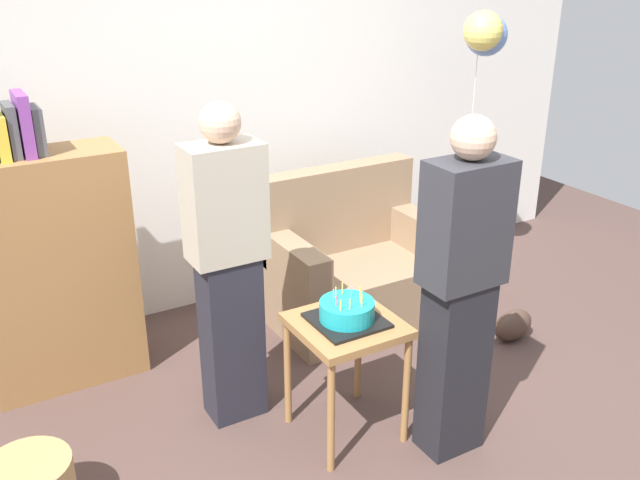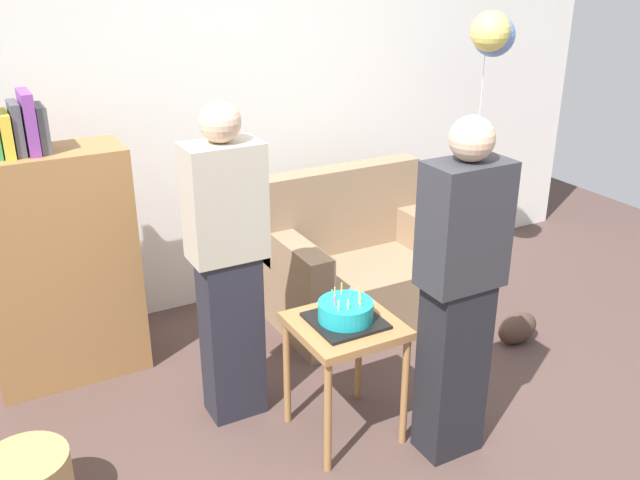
{
  "view_description": "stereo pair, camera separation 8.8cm",
  "coord_description": "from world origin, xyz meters",
  "px_view_note": "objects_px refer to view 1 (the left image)",
  "views": [
    {
      "loc": [
        -1.62,
        -2.11,
        2.25
      ],
      "look_at": [
        -0.06,
        0.58,
        0.95
      ],
      "focal_mm": 39.33,
      "sensor_mm": 36.0,
      "label": 1
    },
    {
      "loc": [
        -1.55,
        -2.15,
        2.25
      ],
      "look_at": [
        -0.06,
        0.58,
        0.95
      ],
      "focal_mm": 39.33,
      "sensor_mm": 36.0,
      "label": 2
    }
  ],
  "objects_px": {
    "couch": "(353,267)",
    "side_table": "(346,340)",
    "birthday_cake": "(347,312)",
    "handbag": "(513,325)",
    "person_holding_cake": "(460,292)",
    "bookshelf": "(54,266)",
    "balloon_bunch": "(485,33)",
    "person_blowing_candles": "(228,267)"
  },
  "relations": [
    {
      "from": "person_blowing_candles",
      "to": "person_holding_cake",
      "type": "height_order",
      "value": "same"
    },
    {
      "from": "couch",
      "to": "birthday_cake",
      "type": "height_order",
      "value": "couch"
    },
    {
      "from": "couch",
      "to": "bookshelf",
      "type": "distance_m",
      "value": 1.81
    },
    {
      "from": "person_blowing_candles",
      "to": "handbag",
      "type": "xyz_separation_m",
      "value": [
        1.77,
        -0.19,
        -0.73
      ]
    },
    {
      "from": "couch",
      "to": "person_holding_cake",
      "type": "height_order",
      "value": "person_holding_cake"
    },
    {
      "from": "couch",
      "to": "person_blowing_candles",
      "type": "xyz_separation_m",
      "value": [
        -1.09,
        -0.58,
        0.49
      ]
    },
    {
      "from": "birthday_cake",
      "to": "person_holding_cake",
      "type": "height_order",
      "value": "person_holding_cake"
    },
    {
      "from": "couch",
      "to": "person_blowing_candles",
      "type": "relative_size",
      "value": 0.67
    },
    {
      "from": "bookshelf",
      "to": "balloon_bunch",
      "type": "distance_m",
      "value": 2.9
    },
    {
      "from": "side_table",
      "to": "balloon_bunch",
      "type": "relative_size",
      "value": 0.33
    },
    {
      "from": "side_table",
      "to": "handbag",
      "type": "distance_m",
      "value": 1.45
    },
    {
      "from": "bookshelf",
      "to": "person_blowing_candles",
      "type": "xyz_separation_m",
      "value": [
        0.68,
        -0.78,
        0.15
      ]
    },
    {
      "from": "couch",
      "to": "birthday_cake",
      "type": "xyz_separation_m",
      "value": [
        -0.68,
        -1.01,
        0.33
      ]
    },
    {
      "from": "person_blowing_candles",
      "to": "handbag",
      "type": "height_order",
      "value": "person_blowing_candles"
    },
    {
      "from": "bookshelf",
      "to": "balloon_bunch",
      "type": "height_order",
      "value": "balloon_bunch"
    },
    {
      "from": "person_blowing_candles",
      "to": "person_holding_cake",
      "type": "distance_m",
      "value": 1.1
    },
    {
      "from": "couch",
      "to": "balloon_bunch",
      "type": "relative_size",
      "value": 0.58
    },
    {
      "from": "side_table",
      "to": "balloon_bunch",
      "type": "height_order",
      "value": "balloon_bunch"
    },
    {
      "from": "bookshelf",
      "to": "person_blowing_candles",
      "type": "distance_m",
      "value": 1.04
    },
    {
      "from": "couch",
      "to": "person_holding_cake",
      "type": "distance_m",
      "value": 1.46
    },
    {
      "from": "handbag",
      "to": "balloon_bunch",
      "type": "relative_size",
      "value": 0.15
    },
    {
      "from": "bookshelf",
      "to": "balloon_bunch",
      "type": "bearing_deg",
      "value": -5.15
    },
    {
      "from": "handbag",
      "to": "balloon_bunch",
      "type": "distance_m",
      "value": 1.82
    },
    {
      "from": "bookshelf",
      "to": "couch",
      "type": "bearing_deg",
      "value": -6.29
    },
    {
      "from": "couch",
      "to": "handbag",
      "type": "distance_m",
      "value": 1.06
    },
    {
      "from": "person_holding_cake",
      "to": "handbag",
      "type": "xyz_separation_m",
      "value": [
        0.99,
        0.57,
        -0.73
      ]
    },
    {
      "from": "couch",
      "to": "person_holding_cake",
      "type": "bearing_deg",
      "value": -102.7
    },
    {
      "from": "birthday_cake",
      "to": "handbag",
      "type": "distance_m",
      "value": 1.5
    },
    {
      "from": "bookshelf",
      "to": "handbag",
      "type": "relative_size",
      "value": 5.78
    },
    {
      "from": "birthday_cake",
      "to": "side_table",
      "type": "bearing_deg",
      "value": 100.12
    },
    {
      "from": "couch",
      "to": "side_table",
      "type": "bearing_deg",
      "value": -124.14
    },
    {
      "from": "bookshelf",
      "to": "side_table",
      "type": "bearing_deg",
      "value": -47.88
    },
    {
      "from": "handbag",
      "to": "person_blowing_candles",
      "type": "bearing_deg",
      "value": 173.75
    },
    {
      "from": "bookshelf",
      "to": "person_holding_cake",
      "type": "bearing_deg",
      "value": -46.42
    },
    {
      "from": "side_table",
      "to": "couch",
      "type": "bearing_deg",
      "value": 55.86
    },
    {
      "from": "side_table",
      "to": "person_blowing_candles",
      "type": "bearing_deg",
      "value": 133.84
    },
    {
      "from": "couch",
      "to": "balloon_bunch",
      "type": "xyz_separation_m",
      "value": [
        0.92,
        -0.05,
        1.41
      ]
    },
    {
      "from": "side_table",
      "to": "person_blowing_candles",
      "type": "height_order",
      "value": "person_blowing_candles"
    },
    {
      "from": "birthday_cake",
      "to": "handbag",
      "type": "relative_size",
      "value": 1.14
    },
    {
      "from": "person_holding_cake",
      "to": "balloon_bunch",
      "type": "xyz_separation_m",
      "value": [
        1.22,
        1.3,
        0.92
      ]
    },
    {
      "from": "couch",
      "to": "person_holding_cake",
      "type": "relative_size",
      "value": 0.67
    },
    {
      "from": "person_holding_cake",
      "to": "handbag",
      "type": "distance_m",
      "value": 1.35
    }
  ]
}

